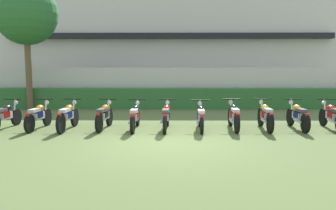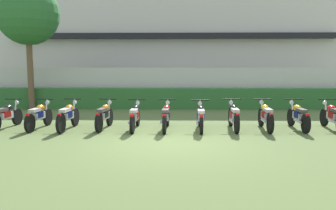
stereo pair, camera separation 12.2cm
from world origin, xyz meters
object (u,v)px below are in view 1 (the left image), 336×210
(motorcycle_in_row_0, at_px, (5,115))
(motorcycle_in_row_6, at_px, (201,117))
(motorcycle_in_row_2, at_px, (68,116))
(motorcycle_in_row_5, at_px, (166,116))
(parked_car, at_px, (102,85))
(tree_near_inspector, at_px, (26,14))
(motorcycle_in_row_4, at_px, (135,116))
(motorcycle_in_row_8, at_px, (265,116))
(motorcycle_in_row_3, at_px, (104,116))
(motorcycle_in_row_7, at_px, (234,116))
(motorcycle_in_row_9, at_px, (298,116))
(motorcycle_in_row_1, at_px, (38,116))
(motorcycle_in_row_10, at_px, (332,116))

(motorcycle_in_row_0, bearing_deg, motorcycle_in_row_6, -87.62)
(motorcycle_in_row_2, relative_size, motorcycle_in_row_5, 0.99)
(parked_car, height_order, motorcycle_in_row_6, parked_car)
(motorcycle_in_row_0, relative_size, motorcycle_in_row_2, 0.97)
(tree_near_inspector, relative_size, motorcycle_in_row_0, 3.14)
(motorcycle_in_row_4, distance_m, motorcycle_in_row_6, 2.11)
(motorcycle_in_row_5, relative_size, motorcycle_in_row_8, 1.02)
(motorcycle_in_row_3, distance_m, motorcycle_in_row_7, 4.20)
(motorcycle_in_row_5, distance_m, motorcycle_in_row_9, 4.28)
(motorcycle_in_row_9, bearing_deg, motorcycle_in_row_0, 90.41)
(parked_car, distance_m, motorcycle_in_row_4, 9.40)
(tree_near_inspector, relative_size, motorcycle_in_row_8, 3.08)
(motorcycle_in_row_2, xyz_separation_m, motorcycle_in_row_9, (7.45, 0.19, -0.01))
(motorcycle_in_row_4, xyz_separation_m, motorcycle_in_row_6, (2.11, -0.07, -0.00))
(motorcycle_in_row_7, bearing_deg, motorcycle_in_row_3, 90.72)
(motorcycle_in_row_1, bearing_deg, tree_near_inspector, 28.79)
(motorcycle_in_row_10, bearing_deg, motorcycle_in_row_2, 94.16)
(motorcycle_in_row_6, relative_size, motorcycle_in_row_8, 0.97)
(tree_near_inspector, bearing_deg, motorcycle_in_row_0, -75.87)
(tree_near_inspector, xyz_separation_m, motorcycle_in_row_7, (8.63, -4.71, -3.94))
(motorcycle_in_row_9, distance_m, motorcycle_in_row_10, 1.09)
(motorcycle_in_row_1, bearing_deg, motorcycle_in_row_10, -86.83)
(tree_near_inspector, xyz_separation_m, motorcycle_in_row_1, (2.28, -4.69, -3.95))
(motorcycle_in_row_2, distance_m, motorcycle_in_row_10, 8.54)
(motorcycle_in_row_2, bearing_deg, motorcycle_in_row_3, -80.95)
(motorcycle_in_row_5, xyz_separation_m, motorcycle_in_row_8, (3.20, 0.06, 0.01))
(motorcycle_in_row_7, xyz_separation_m, motorcycle_in_row_10, (3.19, 0.06, -0.01))
(parked_car, relative_size, motorcycle_in_row_9, 2.46)
(motorcycle_in_row_0, bearing_deg, motorcycle_in_row_5, -87.52)
(motorcycle_in_row_5, height_order, motorcycle_in_row_8, motorcycle_in_row_8)
(motorcycle_in_row_4, relative_size, motorcycle_in_row_6, 1.03)
(motorcycle_in_row_3, height_order, motorcycle_in_row_5, same)
(parked_car, bearing_deg, motorcycle_in_row_7, -61.26)
(motorcycle_in_row_4, relative_size, motorcycle_in_row_7, 1.01)
(motorcycle_in_row_2, relative_size, motorcycle_in_row_4, 1.00)
(motorcycle_in_row_2, relative_size, motorcycle_in_row_9, 1.01)
(tree_near_inspector, xyz_separation_m, motorcycle_in_row_0, (1.17, -4.64, -3.95))
(motorcycle_in_row_3, bearing_deg, motorcycle_in_row_2, 101.55)
(tree_near_inspector, bearing_deg, motorcycle_in_row_9, -23.33)
(motorcycle_in_row_9, bearing_deg, motorcycle_in_row_6, 93.70)
(motorcycle_in_row_0, xyz_separation_m, motorcycle_in_row_4, (4.27, -0.10, 0.00))
(motorcycle_in_row_4, relative_size, motorcycle_in_row_5, 0.99)
(parked_car, xyz_separation_m, motorcycle_in_row_5, (3.96, -8.94, -0.49))
(motorcycle_in_row_0, distance_m, motorcycle_in_row_7, 7.46)
(motorcycle_in_row_3, relative_size, motorcycle_in_row_6, 0.98)
(motorcycle_in_row_10, bearing_deg, motorcycle_in_row_9, 92.01)
(motorcycle_in_row_0, relative_size, motorcycle_in_row_6, 1.01)
(parked_car, relative_size, motorcycle_in_row_7, 2.48)
(tree_near_inspector, bearing_deg, parked_car, 59.16)
(parked_car, relative_size, motorcycle_in_row_6, 2.53)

